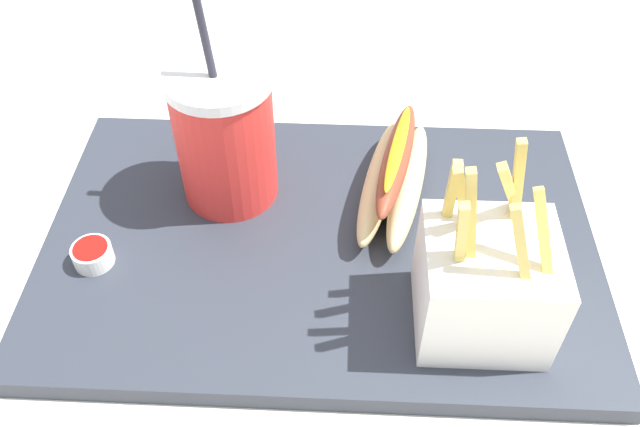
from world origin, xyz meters
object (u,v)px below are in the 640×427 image
object	(u,v)px
fries_basket	(485,283)
soda_cup	(225,135)
ketchup_cup_1	(92,254)
hot_dog_1	(394,177)

from	to	relation	value
fries_basket	soda_cup	bearing A→B (deg)	-32.80
fries_basket	ketchup_cup_1	bearing A→B (deg)	-7.90
hot_dog_1	ketchup_cup_1	xyz separation A→B (m)	(0.26, 0.09, -0.02)
soda_cup	ketchup_cup_1	bearing A→B (deg)	41.58
ketchup_cup_1	fries_basket	bearing A→B (deg)	172.10
hot_dog_1	ketchup_cup_1	distance (m)	0.28
soda_cup	ketchup_cup_1	distance (m)	0.16
hot_dog_1	fries_basket	bearing A→B (deg)	114.95
soda_cup	hot_dog_1	distance (m)	0.16
fries_basket	ketchup_cup_1	xyz separation A→B (m)	(0.33, -0.05, -0.04)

